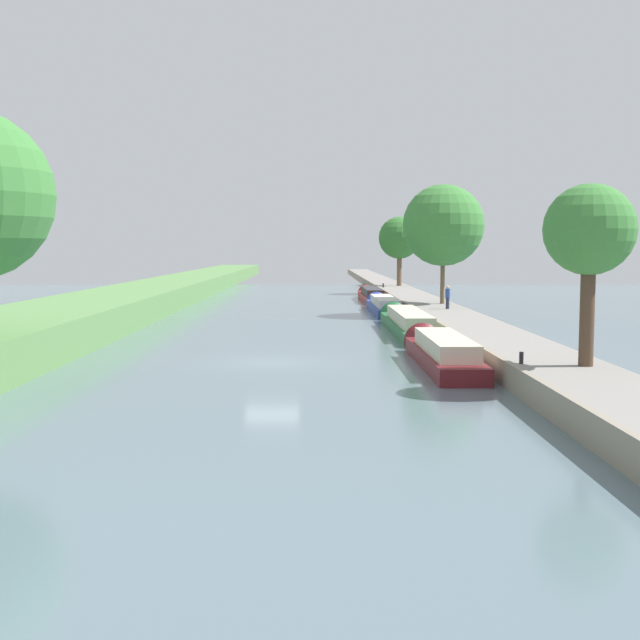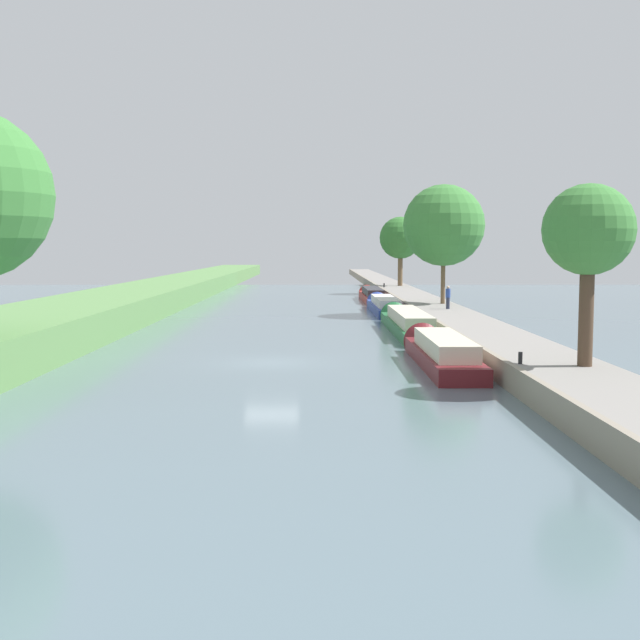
{
  "view_description": "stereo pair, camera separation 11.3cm",
  "coord_description": "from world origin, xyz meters",
  "px_view_note": "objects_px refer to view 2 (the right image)",
  "views": [
    {
      "loc": [
        1.9,
        -36.7,
        5.28
      ],
      "look_at": [
        2.32,
        11.09,
        1.0
      ],
      "focal_mm": 44.94,
      "sensor_mm": 36.0,
      "label": 1
    },
    {
      "loc": [
        2.01,
        -36.71,
        5.28
      ],
      "look_at": [
        2.32,
        11.09,
        1.0
      ],
      "focal_mm": 44.94,
      "sensor_mm": 36.0,
      "label": 2
    }
  ],
  "objects_px": {
    "narrowboat_green": "(406,322)",
    "narrowboat_blue": "(384,305)",
    "mooring_bollard_near": "(520,358)",
    "narrowboat_maroon": "(440,351)",
    "person_walking": "(448,297)",
    "narrowboat_red": "(372,295)",
    "mooring_bollard_far": "(384,285)"
  },
  "relations": [
    {
      "from": "person_walking",
      "to": "narrowboat_red",
      "type": "bearing_deg",
      "value": 98.56
    },
    {
      "from": "narrowboat_maroon",
      "to": "person_walking",
      "type": "relative_size",
      "value": 7.51
    },
    {
      "from": "narrowboat_red",
      "to": "mooring_bollard_near",
      "type": "xyz_separation_m",
      "value": [
        1.9,
        -51.9,
        0.65
      ]
    },
    {
      "from": "narrowboat_maroon",
      "to": "narrowboat_green",
      "type": "distance_m",
      "value": 14.56
    },
    {
      "from": "person_walking",
      "to": "mooring_bollard_near",
      "type": "relative_size",
      "value": 3.69
    },
    {
      "from": "narrowboat_blue",
      "to": "mooring_bollard_near",
      "type": "height_order",
      "value": "mooring_bollard_near"
    },
    {
      "from": "narrowboat_red",
      "to": "mooring_bollard_near",
      "type": "relative_size",
      "value": 34.02
    },
    {
      "from": "narrowboat_blue",
      "to": "person_walking",
      "type": "bearing_deg",
      "value": -68.58
    },
    {
      "from": "narrowboat_green",
      "to": "mooring_bollard_near",
      "type": "distance_m",
      "value": 21.31
    },
    {
      "from": "narrowboat_red",
      "to": "mooring_bollard_far",
      "type": "height_order",
      "value": "mooring_bollard_far"
    },
    {
      "from": "person_walking",
      "to": "mooring_bollard_near",
      "type": "distance_m",
      "value": 27.35
    },
    {
      "from": "narrowboat_maroon",
      "to": "narrowboat_green",
      "type": "relative_size",
      "value": 0.75
    },
    {
      "from": "narrowboat_green",
      "to": "narrowboat_blue",
      "type": "relative_size",
      "value": 1.14
    },
    {
      "from": "narrowboat_blue",
      "to": "mooring_bollard_near",
      "type": "relative_size",
      "value": 32.49
    },
    {
      "from": "narrowboat_red",
      "to": "mooring_bollard_near",
      "type": "bearing_deg",
      "value": -87.91
    },
    {
      "from": "narrowboat_maroon",
      "to": "narrowboat_red",
      "type": "relative_size",
      "value": 0.81
    },
    {
      "from": "narrowboat_blue",
      "to": "person_walking",
      "type": "relative_size",
      "value": 8.81
    },
    {
      "from": "mooring_bollard_near",
      "to": "mooring_bollard_far",
      "type": "xyz_separation_m",
      "value": [
        0.0,
        59.15,
        0.0
      ]
    },
    {
      "from": "person_walking",
      "to": "mooring_bollard_far",
      "type": "relative_size",
      "value": 3.69
    },
    {
      "from": "narrowboat_green",
      "to": "narrowboat_blue",
      "type": "distance_m",
      "value": 15.68
    },
    {
      "from": "narrowboat_blue",
      "to": "narrowboat_red",
      "type": "distance_m",
      "value": 15.01
    },
    {
      "from": "narrowboat_green",
      "to": "mooring_bollard_near",
      "type": "bearing_deg",
      "value": -85.04
    },
    {
      "from": "person_walking",
      "to": "mooring_bollard_far",
      "type": "bearing_deg",
      "value": 93.25
    },
    {
      "from": "narrowboat_green",
      "to": "person_walking",
      "type": "relative_size",
      "value": 10.04
    },
    {
      "from": "narrowboat_maroon",
      "to": "narrowboat_blue",
      "type": "relative_size",
      "value": 0.85
    },
    {
      "from": "narrowboat_blue",
      "to": "narrowboat_green",
      "type": "bearing_deg",
      "value": -89.57
    },
    {
      "from": "narrowboat_maroon",
      "to": "mooring_bollard_near",
      "type": "xyz_separation_m",
      "value": [
        1.98,
        -6.66,
        0.61
      ]
    },
    {
      "from": "narrowboat_red",
      "to": "person_walking",
      "type": "relative_size",
      "value": 9.22
    },
    {
      "from": "narrowboat_blue",
      "to": "mooring_bollard_far",
      "type": "distance_m",
      "value": 22.35
    },
    {
      "from": "narrowboat_blue",
      "to": "narrowboat_red",
      "type": "xyz_separation_m",
      "value": [
        0.06,
        15.01,
        0.0
      ]
    },
    {
      "from": "person_walking",
      "to": "mooring_bollard_near",
      "type": "height_order",
      "value": "person_walking"
    },
    {
      "from": "person_walking",
      "to": "mooring_bollard_far",
      "type": "xyz_separation_m",
      "value": [
        -1.81,
        31.86,
        -0.65
      ]
    }
  ]
}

